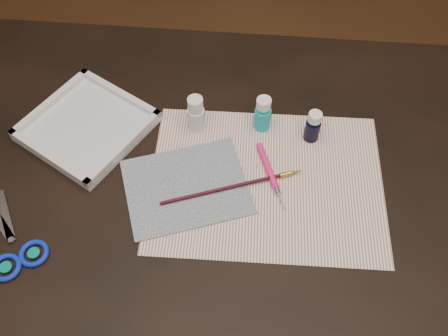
# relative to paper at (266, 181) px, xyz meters

# --- Properties ---
(ground) EXTENTS (3.50, 3.50, 0.02)m
(ground) POSITION_rel_paper_xyz_m (-0.09, -0.01, -0.76)
(ground) COLOR #422614
(ground) RESTS_ON ground
(table) EXTENTS (1.30, 0.90, 0.75)m
(table) POSITION_rel_paper_xyz_m (-0.09, -0.01, -0.38)
(table) COLOR black
(table) RESTS_ON ground
(paper) EXTENTS (0.48, 0.37, 0.00)m
(paper) POSITION_rel_paper_xyz_m (0.00, 0.00, 0.00)
(paper) COLOR white
(paper) RESTS_ON table
(canvas) EXTENTS (0.29, 0.26, 0.00)m
(canvas) POSITION_rel_paper_xyz_m (-0.16, -0.03, 0.00)
(canvas) COLOR #162340
(canvas) RESTS_ON paper
(paint_bottle_white) EXTENTS (0.04, 0.04, 0.09)m
(paint_bottle_white) POSITION_rel_paper_xyz_m (-0.16, 0.13, 0.04)
(paint_bottle_white) COLOR silver
(paint_bottle_white) RESTS_ON table
(paint_bottle_cyan) EXTENTS (0.04, 0.04, 0.09)m
(paint_bottle_cyan) POSITION_rel_paper_xyz_m (-0.02, 0.14, 0.04)
(paint_bottle_cyan) COLOR #16A7C1
(paint_bottle_cyan) RESTS_ON table
(paint_bottle_navy) EXTENTS (0.03, 0.03, 0.08)m
(paint_bottle_navy) POSITION_rel_paper_xyz_m (0.09, 0.12, 0.04)
(paint_bottle_navy) COLOR black
(paint_bottle_navy) RESTS_ON table
(paintbrush) EXTENTS (0.28, 0.11, 0.01)m
(paintbrush) POSITION_rel_paper_xyz_m (-0.07, -0.02, 0.01)
(paintbrush) COLOR black
(paintbrush) RESTS_ON canvas
(craft_knife) EXTENTS (0.07, 0.16, 0.01)m
(craft_knife) POSITION_rel_paper_xyz_m (0.01, 0.01, 0.01)
(craft_knife) COLOR #F61C74
(craft_knife) RESTS_ON paper
(scissors) EXTENTS (0.23, 0.23, 0.01)m
(scissors) POSITION_rel_paper_xyz_m (-0.49, -0.17, 0.00)
(scissors) COLOR silver
(scissors) RESTS_ON table
(palette_tray) EXTENTS (0.31, 0.31, 0.03)m
(palette_tray) POSITION_rel_paper_xyz_m (-0.39, 0.10, 0.01)
(palette_tray) COLOR silver
(palette_tray) RESTS_ON table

